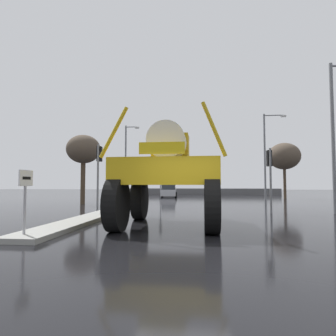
# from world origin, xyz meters

# --- Properties ---
(ground_plane) EXTENTS (120.00, 120.00, 0.00)m
(ground_plane) POSITION_xyz_m (0.00, 18.00, 0.00)
(ground_plane) COLOR black
(median_island) EXTENTS (1.14, 8.78, 0.15)m
(median_island) POSITION_xyz_m (-4.15, 4.26, 0.07)
(median_island) COLOR gray
(median_island) RESTS_ON ground
(lane_arrow_sign) EXTENTS (0.07, 0.60, 1.74)m
(lane_arrow_sign) POSITION_xyz_m (-4.30, 0.55, 1.35)
(lane_arrow_sign) COLOR #99999E
(lane_arrow_sign) RESTS_ON median_island
(oversize_sprayer) EXTENTS (4.00, 5.12, 4.03)m
(oversize_sprayer) POSITION_xyz_m (-0.63, 3.63, 1.84)
(oversize_sprayer) COLOR black
(oversize_sprayer) RESTS_ON ground
(sedan_ahead) EXTENTS (2.05, 4.19, 1.52)m
(sedan_ahead) POSITION_xyz_m (-3.03, 26.82, 0.71)
(sedan_ahead) COLOR #B7B7BF
(sedan_ahead) RESTS_ON ground
(traffic_signal_near_left) EXTENTS (0.24, 0.54, 3.73)m
(traffic_signal_near_left) POSITION_xyz_m (-5.10, 8.61, 2.72)
(traffic_signal_near_left) COLOR slate
(traffic_signal_near_left) RESTS_ON ground
(traffic_signal_near_right) EXTENTS (0.24, 0.54, 3.39)m
(traffic_signal_near_right) POSITION_xyz_m (4.17, 8.61, 2.47)
(traffic_signal_near_right) COLOR slate
(traffic_signal_near_right) RESTS_ON ground
(traffic_signal_far_left) EXTENTS (0.24, 0.55, 3.99)m
(traffic_signal_far_left) POSITION_xyz_m (1.89, 25.26, 2.91)
(traffic_signal_far_left) COLOR slate
(traffic_signal_far_left) RESTS_ON ground
(traffic_signal_far_right) EXTENTS (0.24, 0.55, 4.05)m
(traffic_signal_far_right) POSITION_xyz_m (-3.79, 25.26, 2.96)
(traffic_signal_far_right) COLOR slate
(traffic_signal_far_right) RESTS_ON ground
(streetlight_near_right) EXTENTS (2.16, 0.24, 7.87)m
(streetlight_near_right) POSITION_xyz_m (7.58, 8.68, 4.41)
(streetlight_near_right) COLOR slate
(streetlight_near_right) RESTS_ON ground
(streetlight_far_left) EXTENTS (1.63, 0.24, 8.21)m
(streetlight_far_left) POSITION_xyz_m (-7.66, 24.84, 4.52)
(streetlight_far_left) COLOR slate
(streetlight_far_left) RESTS_ON ground
(streetlight_far_right) EXTENTS (2.17, 0.24, 8.43)m
(streetlight_far_right) POSITION_xyz_m (7.10, 21.77, 4.70)
(streetlight_far_right) COLOR slate
(streetlight_far_right) RESTS_ON ground
(bare_tree_left) EXTENTS (2.58, 2.58, 5.33)m
(bare_tree_left) POSITION_xyz_m (-8.40, 14.33, 4.16)
(bare_tree_left) COLOR #473828
(bare_tree_left) RESTS_ON ground
(bare_tree_right) EXTENTS (3.35, 3.35, 5.94)m
(bare_tree_right) POSITION_xyz_m (9.61, 24.72, 4.49)
(bare_tree_right) COLOR #473828
(bare_tree_right) RESTS_ON ground
(roadside_barrier) EXTENTS (24.37, 0.24, 0.90)m
(roadside_barrier) POSITION_xyz_m (0.00, 35.23, 0.45)
(roadside_barrier) COLOR #59595B
(roadside_barrier) RESTS_ON ground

